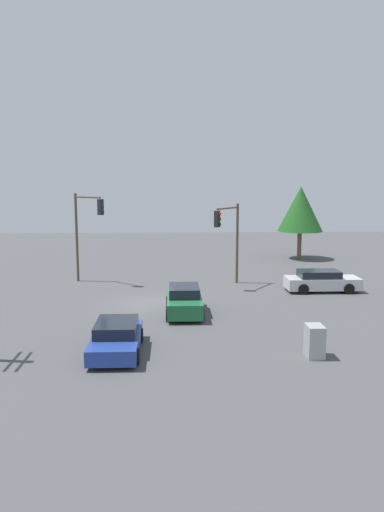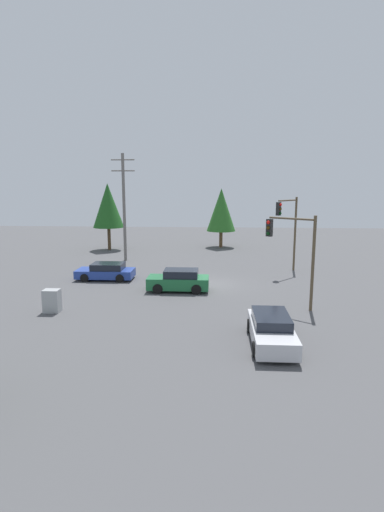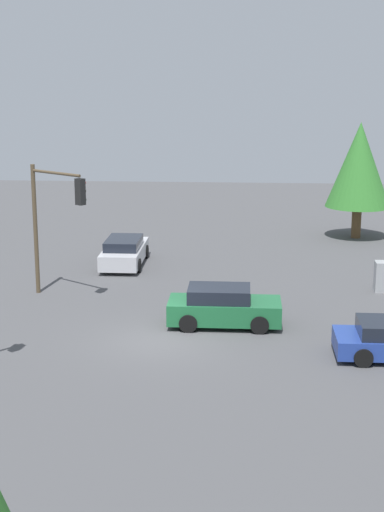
{
  "view_description": "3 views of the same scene",
  "coord_description": "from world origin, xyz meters",
  "px_view_note": "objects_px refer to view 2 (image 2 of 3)",
  "views": [
    {
      "loc": [
        28.17,
        1.11,
        7.12
      ],
      "look_at": [
        0.9,
        2.29,
        2.96
      ],
      "focal_mm": 35.0,
      "sensor_mm": 36.0,
      "label": 1
    },
    {
      "loc": [
        -0.44,
        28.44,
        7.24
      ],
      "look_at": [
        1.21,
        1.81,
        2.45
      ],
      "focal_mm": 28.0,
      "sensor_mm": 36.0,
      "label": 2
    },
    {
      "loc": [
        2.88,
        -26.21,
        9.37
      ],
      "look_at": [
        1.07,
        0.02,
        3.09
      ],
      "focal_mm": 55.0,
      "sensor_mm": 36.0,
      "label": 3
    }
  ],
  "objects_px": {
    "sedan_green": "(179,281)",
    "sedan_blue": "(106,272)",
    "traffic_signal_cross": "(289,222)",
    "electrical_cabinet": "(52,301)",
    "traffic_signal_main": "(293,245)",
    "sedan_silver": "(271,330)"
  },
  "relations": [
    {
      "from": "sedan_green",
      "to": "sedan_blue",
      "type": "distance_m",
      "value": 6.64
    },
    {
      "from": "traffic_signal_cross",
      "to": "electrical_cabinet",
      "type": "xyz_separation_m",
      "value": [
        15.32,
        11.61,
        -3.54
      ]
    },
    {
      "from": "sedan_blue",
      "to": "electrical_cabinet",
      "type": "bearing_deg",
      "value": 173.59
    },
    {
      "from": "electrical_cabinet",
      "to": "traffic_signal_main",
      "type": "bearing_deg",
      "value": -172.27
    },
    {
      "from": "sedan_blue",
      "to": "traffic_signal_cross",
      "type": "relative_size",
      "value": 0.7
    },
    {
      "from": "sedan_green",
      "to": "traffic_signal_main",
      "type": "distance_m",
      "value": 8.34
    },
    {
      "from": "sedan_blue",
      "to": "electrical_cabinet",
      "type": "height_order",
      "value": "electrical_cabinet"
    },
    {
      "from": "sedan_silver",
      "to": "traffic_signal_cross",
      "type": "xyz_separation_m",
      "value": [
        -3.36,
        -15.53,
        3.53
      ]
    },
    {
      "from": "sedan_silver",
      "to": "traffic_signal_main",
      "type": "bearing_deg",
      "value": -108.54
    },
    {
      "from": "sedan_silver",
      "to": "electrical_cabinet",
      "type": "relative_size",
      "value": 3.54
    },
    {
      "from": "sedan_green",
      "to": "electrical_cabinet",
      "type": "height_order",
      "value": "sedan_green"
    },
    {
      "from": "traffic_signal_main",
      "to": "traffic_signal_cross",
      "type": "xyz_separation_m",
      "value": [
        -1.41,
        -9.73,
        0.43
      ]
    },
    {
      "from": "electrical_cabinet",
      "to": "sedan_blue",
      "type": "bearing_deg",
      "value": -96.41
    },
    {
      "from": "sedan_blue",
      "to": "sedan_silver",
      "type": "bearing_deg",
      "value": -137.38
    },
    {
      "from": "traffic_signal_main",
      "to": "traffic_signal_cross",
      "type": "bearing_deg",
      "value": -63.23
    },
    {
      "from": "sedan_blue",
      "to": "sedan_green",
      "type": "bearing_deg",
      "value": -116.78
    },
    {
      "from": "sedan_silver",
      "to": "sedan_blue",
      "type": "bearing_deg",
      "value": -47.38
    },
    {
      "from": "sedan_green",
      "to": "electrical_cabinet",
      "type": "distance_m",
      "value": 8.53
    },
    {
      "from": "sedan_blue",
      "to": "traffic_signal_main",
      "type": "distance_m",
      "value": 14.74
    },
    {
      "from": "sedan_blue",
      "to": "electrical_cabinet",
      "type": "relative_size",
      "value": 3.29
    },
    {
      "from": "sedan_silver",
      "to": "traffic_signal_main",
      "type": "distance_m",
      "value": 6.86
    },
    {
      "from": "sedan_blue",
      "to": "traffic_signal_cross",
      "type": "height_order",
      "value": "traffic_signal_cross"
    }
  ]
}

